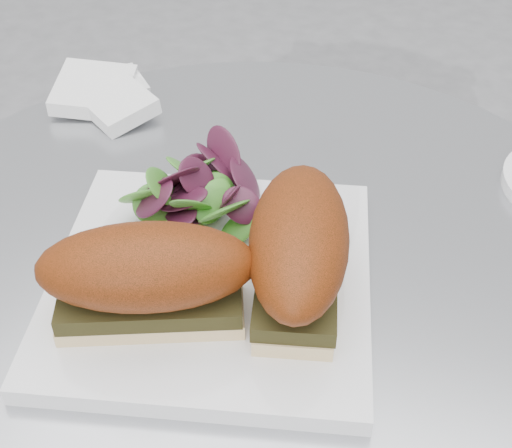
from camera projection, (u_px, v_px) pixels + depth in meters
The scene contains 6 objects.
table at pixel (254, 427), 0.76m from camera, with size 0.70×0.70×0.73m.
plate at pixel (211, 280), 0.57m from camera, with size 0.25×0.25×0.02m, color white.
sandwich_left at pixel (148, 276), 0.51m from camera, with size 0.17×0.12×0.08m.
sandwich_right at pixel (299, 247), 0.53m from camera, with size 0.10×0.17×0.08m.
salad at pixel (199, 187), 0.61m from camera, with size 0.11×0.11×0.05m, color #569831, non-canonical shape.
napkin at pixel (108, 103), 0.77m from camera, with size 0.11×0.11×0.02m, color white, non-canonical shape.
Camera 1 is at (0.12, -0.41, 1.15)m, focal length 50.00 mm.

